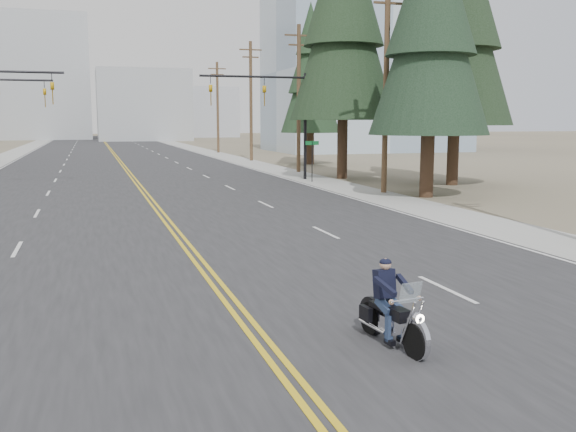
# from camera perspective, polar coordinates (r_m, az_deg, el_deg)

# --- Properties ---
(ground_plane) EXTENTS (400.00, 400.00, 0.00)m
(ground_plane) POSITION_cam_1_polar(r_m,az_deg,el_deg) (9.92, 0.43, -14.58)
(ground_plane) COLOR #776D56
(ground_plane) RESTS_ON ground
(road) EXTENTS (20.00, 200.00, 0.01)m
(road) POSITION_cam_1_polar(r_m,az_deg,el_deg) (78.85, -15.20, 5.32)
(road) COLOR #303033
(road) RESTS_ON ground
(sidewalk_left) EXTENTS (3.00, 200.00, 0.01)m
(sidewalk_left) POSITION_cam_1_polar(r_m,az_deg,el_deg) (79.28, -23.55, 4.93)
(sidewalk_left) COLOR #A5A5A0
(sidewalk_left) RESTS_ON ground
(sidewalk_right) EXTENTS (3.00, 200.00, 0.01)m
(sidewalk_right) POSITION_cam_1_polar(r_m,az_deg,el_deg) (80.08, -6.91, 5.60)
(sidewalk_right) COLOR #A5A5A0
(sidewalk_right) RESTS_ON ground
(traffic_mast_right) EXTENTS (7.10, 0.26, 7.00)m
(traffic_mast_right) POSITION_cam_1_polar(r_m,az_deg,el_deg) (42.38, -1.09, 9.86)
(traffic_mast_right) COLOR black
(traffic_mast_right) RESTS_ON ground
(street_sign) EXTENTS (0.90, 0.06, 2.62)m
(street_sign) POSITION_cam_1_polar(r_m,az_deg,el_deg) (41.07, 2.16, 5.53)
(street_sign) COLOR black
(street_sign) RESTS_ON ground
(utility_pole_b) EXTENTS (2.20, 0.30, 11.50)m
(utility_pole_b) POSITION_cam_1_polar(r_m,az_deg,el_deg) (35.25, 8.72, 11.76)
(utility_pole_b) COLOR brown
(utility_pole_b) RESTS_ON ground
(utility_pole_c) EXTENTS (2.20, 0.30, 11.00)m
(utility_pole_c) POSITION_cam_1_polar(r_m,az_deg,el_deg) (49.17, 0.95, 10.59)
(utility_pole_c) COLOR brown
(utility_pole_c) RESTS_ON ground
(utility_pole_d) EXTENTS (2.20, 0.30, 11.50)m
(utility_pole_d) POSITION_cam_1_polar(r_m,az_deg,el_deg) (63.60, -3.32, 10.31)
(utility_pole_d) COLOR brown
(utility_pole_d) RESTS_ON ground
(utility_pole_e) EXTENTS (2.20, 0.30, 11.00)m
(utility_pole_e) POSITION_cam_1_polar(r_m,az_deg,el_deg) (80.19, -6.27, 9.71)
(utility_pole_e) COLOR brown
(utility_pole_e) RESTS_ON ground
(glass_building) EXTENTS (24.00, 16.00, 20.00)m
(glass_building) POSITION_cam_1_polar(r_m,az_deg,el_deg) (86.26, 6.82, 12.44)
(glass_building) COLOR #9EB5CC
(glass_building) RESTS_ON ground
(haze_bldg_b) EXTENTS (18.00, 14.00, 14.00)m
(haze_bldg_b) POSITION_cam_1_polar(r_m,az_deg,el_deg) (134.17, -12.73, 9.56)
(haze_bldg_b) COLOR #ADB2B7
(haze_bldg_b) RESTS_ON ground
(haze_bldg_c) EXTENTS (16.00, 12.00, 18.00)m
(haze_bldg_c) POSITION_cam_1_polar(r_m,az_deg,el_deg) (126.28, 2.70, 10.75)
(haze_bldg_c) COLOR #B7BCC6
(haze_bldg_c) RESTS_ON ground
(haze_bldg_d) EXTENTS (20.00, 15.00, 26.00)m
(haze_bldg_d) POSITION_cam_1_polar(r_m,az_deg,el_deg) (149.27, -21.11, 11.38)
(haze_bldg_d) COLOR #ADB2B7
(haze_bldg_d) RESTS_ON ground
(haze_bldg_e) EXTENTS (14.00, 14.00, 12.00)m
(haze_bldg_e) POSITION_cam_1_polar(r_m,az_deg,el_deg) (161.13, -7.33, 9.12)
(haze_bldg_e) COLOR #B7BCC6
(haze_bldg_e) RESTS_ON ground
(motorcyclist) EXTENTS (1.06, 2.02, 1.51)m
(motorcyclist) POSITION_cam_1_polar(r_m,az_deg,el_deg) (11.30, 9.30, -7.74)
(motorcyclist) COLOR black
(motorcyclist) RESTS_ON ground
(conifer_near) EXTENTS (6.04, 6.04, 15.99)m
(conifer_near) POSITION_cam_1_polar(r_m,az_deg,el_deg) (34.02, 12.66, 17.20)
(conifer_near) COLOR #382619
(conifer_near) RESTS_ON ground
(conifer_mid) EXTENTS (6.83, 6.83, 18.20)m
(conifer_mid) POSITION_cam_1_polar(r_m,az_deg,el_deg) (41.03, 14.91, 17.37)
(conifer_mid) COLOR #382619
(conifer_mid) RESTS_ON ground
(conifer_tall) EXTENTS (7.13, 7.13, 19.81)m
(conifer_tall) POSITION_cam_1_polar(r_m,az_deg,el_deg) (44.53, 5.00, 18.09)
(conifer_tall) COLOR #382619
(conifer_tall) RESTS_ON ground
(conifer_far) EXTENTS (5.34, 5.34, 14.29)m
(conifer_far) POSITION_cam_1_polar(r_m,az_deg,el_deg) (58.51, 2.02, 12.66)
(conifer_far) COLOR #382619
(conifer_far) RESTS_ON ground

